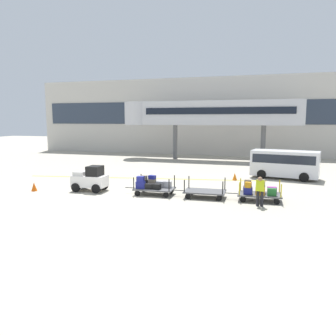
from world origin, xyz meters
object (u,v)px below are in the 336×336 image
at_px(baggage_cart_tail, 259,191).
at_px(baggage_handler, 260,190).
at_px(baggage_cart_lead, 152,186).
at_px(baggage_tug, 90,179).
at_px(safety_cone_far, 235,177).
at_px(safety_cone_near, 34,187).
at_px(baggage_cart_middle, 205,192).
at_px(shuttle_van, 285,162).

distance_m(baggage_cart_tail, baggage_handler, 1.29).
height_order(baggage_cart_lead, baggage_handler, baggage_handler).
height_order(baggage_tug, baggage_cart_lead, baggage_tug).
bearing_deg(baggage_cart_lead, safety_cone_far, 55.82).
bearing_deg(safety_cone_far, safety_cone_near, -147.31).
relative_size(baggage_tug, safety_cone_near, 3.89).
relative_size(baggage_cart_lead, baggage_cart_tail, 1.00).
height_order(baggage_cart_lead, baggage_cart_middle, baggage_cart_lead).
relative_size(baggage_cart_middle, baggage_handler, 1.94).
height_order(baggage_tug, shuttle_van, shuttle_van).
height_order(baggage_cart_middle, shuttle_van, shuttle_van).
distance_m(baggage_cart_tail, safety_cone_near, 13.53).
height_order(baggage_cart_tail, shuttle_van, shuttle_van).
bearing_deg(baggage_cart_middle, safety_cone_near, -172.81).
height_order(baggage_tug, safety_cone_far, baggage_tug).
relative_size(baggage_cart_lead, safety_cone_near, 5.50).
distance_m(baggage_cart_lead, baggage_handler, 6.28).
xyz_separation_m(baggage_cart_lead, baggage_cart_tail, (6.10, 0.23, -0.00)).
height_order(safety_cone_near, safety_cone_far, same).
distance_m(baggage_cart_lead, shuttle_van, 11.19).
bearing_deg(baggage_cart_tail, baggage_cart_lead, -177.80).
height_order(baggage_cart_middle, safety_cone_near, baggage_cart_middle).
xyz_separation_m(baggage_cart_middle, safety_cone_near, (-10.50, -1.33, -0.07)).
height_order(shuttle_van, safety_cone_far, shuttle_van).
bearing_deg(shuttle_van, baggage_cart_lead, -133.55).
height_order(baggage_cart_lead, safety_cone_far, baggage_cart_lead).
bearing_deg(safety_cone_near, safety_cone_far, 32.69).
bearing_deg(baggage_cart_tail, shuttle_van, 78.49).
bearing_deg(safety_cone_far, baggage_cart_middle, -99.92).
height_order(shuttle_van, safety_cone_near, shuttle_van).
distance_m(baggage_tug, baggage_cart_tail, 10.12).
xyz_separation_m(baggage_cart_lead, safety_cone_far, (4.21, 6.20, -0.26)).
height_order(baggage_cart_tail, baggage_handler, baggage_handler).
bearing_deg(safety_cone_near, shuttle_van, 31.77).
bearing_deg(baggage_tug, baggage_cart_middle, 2.19).
xyz_separation_m(baggage_tug, baggage_cart_lead, (4.01, 0.17, -0.22)).
bearing_deg(baggage_cart_tail, safety_cone_far, 107.56).
bearing_deg(baggage_cart_middle, baggage_cart_tail, 2.59).
relative_size(baggage_tug, shuttle_van, 0.42).
xyz_separation_m(baggage_handler, shuttle_van, (1.51, 9.10, 0.37)).
xyz_separation_m(baggage_tug, baggage_cart_middle, (7.15, 0.27, -0.41)).
distance_m(baggage_cart_middle, baggage_handler, 3.28).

